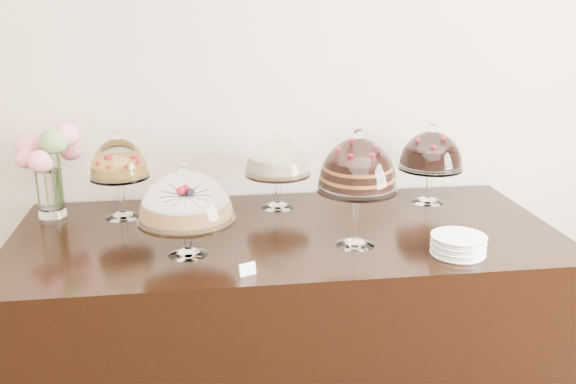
{
  "coord_description": "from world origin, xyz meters",
  "views": [
    {
      "loc": [
        -0.33,
        0.03,
        1.83
      ],
      "look_at": [
        -0.0,
        2.4,
        1.08
      ],
      "focal_mm": 40.0,
      "sensor_mm": 36.0,
      "label": 1
    }
  ],
  "objects": [
    {
      "name": "cake_stand_choco_layer",
      "position": [
        0.24,
        2.26,
        1.2
      ],
      "size": [
        0.3,
        0.3,
        0.45
      ],
      "color": "white",
      "rests_on": "display_counter"
    },
    {
      "name": "cake_stand_sugar_sponge",
      "position": [
        -0.39,
        2.26,
        1.11
      ],
      "size": [
        0.36,
        0.36,
        0.35
      ],
      "color": "white",
      "rests_on": "display_counter"
    },
    {
      "name": "cake_stand_fruit_tart",
      "position": [
        -0.68,
        2.71,
        1.14
      ],
      "size": [
        0.25,
        0.25,
        0.38
      ],
      "color": "white",
      "rests_on": "display_counter"
    },
    {
      "name": "flower_vase",
      "position": [
        -0.97,
        2.78,
        1.15
      ],
      "size": [
        0.26,
        0.32,
        0.4
      ],
      "color": "white",
      "rests_on": "display_counter"
    },
    {
      "name": "cake_stand_dark_choco",
      "position": [
        0.7,
        2.73,
        1.13
      ],
      "size": [
        0.29,
        0.29,
        0.37
      ],
      "color": "white",
      "rests_on": "display_counter"
    },
    {
      "name": "display_counter",
      "position": [
        -0.0,
        2.45,
        0.45
      ],
      "size": [
        2.2,
        1.0,
        0.9
      ],
      "primitive_type": "cube",
      "color": "black",
      "rests_on": "ground"
    },
    {
      "name": "price_card_left",
      "position": [
        -0.19,
        2.04,
        0.92
      ],
      "size": [
        0.06,
        0.04,
        0.04
      ],
      "primitive_type": "cube",
      "rotation": [
        -0.21,
        0.0,
        0.41
      ],
      "color": "white",
      "rests_on": "display_counter"
    },
    {
      "name": "plate_stack",
      "position": [
        0.59,
        2.12,
        0.94
      ],
      "size": [
        0.2,
        0.2,
        0.07
      ],
      "color": "white",
      "rests_on": "display_counter"
    },
    {
      "name": "cake_stand_cheesecake",
      "position": [
        0.0,
        2.75,
        1.12
      ],
      "size": [
        0.3,
        0.3,
        0.35
      ],
      "color": "white",
      "rests_on": "display_counter"
    },
    {
      "name": "wall_back",
      "position": [
        0.0,
        3.0,
        1.5
      ],
      "size": [
        5.0,
        0.04,
        3.0
      ],
      "primitive_type": "cube",
      "color": "beige",
      "rests_on": "ground"
    }
  ]
}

